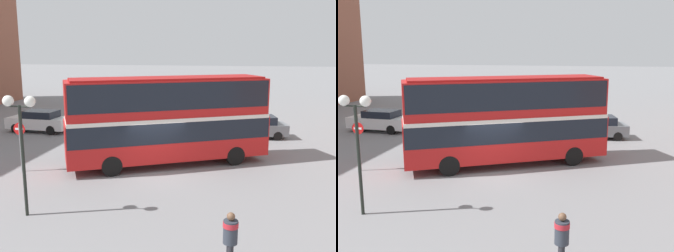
% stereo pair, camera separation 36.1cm
% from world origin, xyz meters
% --- Properties ---
extents(ground_plane, '(240.00, 240.00, 0.00)m').
position_xyz_m(ground_plane, '(0.00, 0.00, 0.00)').
color(ground_plane, slate).
extents(double_decker_bus, '(10.52, 6.99, 4.63)m').
position_xyz_m(double_decker_bus, '(0.16, 1.82, 2.65)').
color(double_decker_bus, red).
rests_on(double_decker_bus, ground_plane).
extents(pedestrian_foreground, '(0.49, 0.49, 1.73)m').
position_xyz_m(pedestrian_foreground, '(3.72, -7.91, 1.06)').
color(pedestrian_foreground, '#232328').
rests_on(pedestrian_foreground, ground_plane).
extents(parked_car_kerb_near, '(4.68, 2.06, 1.58)m').
position_xyz_m(parked_car_kerb_near, '(-10.70, 8.24, 0.81)').
color(parked_car_kerb_near, silver).
rests_on(parked_car_kerb_near, ground_plane).
extents(parked_car_kerb_far, '(4.98, 2.83, 1.59)m').
position_xyz_m(parked_car_kerb_far, '(3.20, 16.55, 0.81)').
color(parked_car_kerb_far, silver).
rests_on(parked_car_kerb_far, ground_plane).
extents(parked_car_side_street, '(4.22, 2.52, 1.53)m').
position_xyz_m(parked_car_side_street, '(5.06, 9.16, 0.77)').
color(parked_car_side_street, slate).
rests_on(parked_car_side_street, ground_plane).
extents(street_lamp_twin_globe, '(1.24, 0.40, 4.47)m').
position_xyz_m(street_lamp_twin_globe, '(-3.78, -5.54, 3.56)').
color(street_lamp_twin_globe, black).
rests_on(street_lamp_twin_globe, ground_plane).
extents(no_entry_sign, '(0.61, 0.08, 2.48)m').
position_xyz_m(no_entry_sign, '(-6.82, -0.73, 1.66)').
color(no_entry_sign, gray).
rests_on(no_entry_sign, ground_plane).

